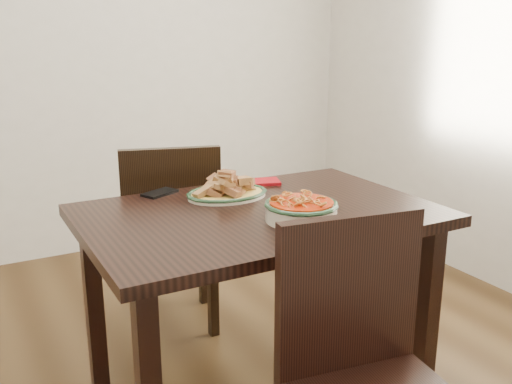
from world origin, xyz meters
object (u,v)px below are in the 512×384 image
dining_table (259,236)px  chair_far (171,229)px  noodle_bowl (301,208)px  chair_near (367,369)px  smartphone (160,193)px  fish_plate (227,185)px

dining_table → chair_far: 0.66m
dining_table → noodle_bowl: noodle_bowl is taller
chair_near → noodle_bowl: bearing=85.8°
smartphone → fish_plate: bearing=-61.6°
chair_far → smartphone: size_ratio=6.58×
fish_plate → noodle_bowl: bearing=-76.3°
noodle_bowl → chair_near: bearing=-102.1°
chair_near → smartphone: (-0.20, 1.02, 0.26)m
noodle_bowl → smartphone: noodle_bowl is taller
dining_table → noodle_bowl: bearing=-69.1°
chair_far → noodle_bowl: (0.16, -0.81, 0.29)m
dining_table → smartphone: bearing=123.5°
chair_near → fish_plate: size_ratio=2.90×
chair_far → chair_near: 1.30m
dining_table → noodle_bowl: (0.07, -0.17, 0.14)m
dining_table → smartphone: size_ratio=8.95×
dining_table → chair_far: (-0.10, 0.64, -0.15)m
smartphone → chair_far: bearing=38.2°
dining_table → chair_far: bearing=98.7°
dining_table → fish_plate: fish_plate is taller
dining_table → fish_plate: bearing=97.2°
fish_plate → noodle_bowl: fish_plate is taller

